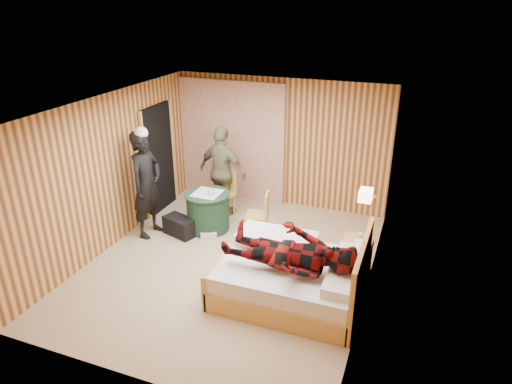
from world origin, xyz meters
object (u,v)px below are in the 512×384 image
at_px(bed, 292,276).
at_px(man_on_bed, 290,243).
at_px(chair_far, 224,189).
at_px(nightstand, 355,259).
at_px(wall_lamp, 366,195).
at_px(duffel_bag, 180,226).
at_px(woman_standing, 147,185).
at_px(round_table, 208,211).
at_px(man_at_table, 223,172).
at_px(chair_near, 261,212).

distance_m(bed, man_on_bed, 0.69).
bearing_deg(chair_far, nightstand, -6.04).
xyz_separation_m(wall_lamp, duffel_bag, (-3.13, 0.11, -1.14)).
height_order(chair_far, woman_standing, woman_standing).
relative_size(wall_lamp, bed, 0.13).
bearing_deg(bed, woman_standing, 163.44).
xyz_separation_m(round_table, man_at_table, (0.00, 0.67, 0.51)).
distance_m(bed, chair_far, 2.78).
height_order(wall_lamp, chair_far, wall_lamp).
bearing_deg(duffel_bag, man_on_bed, -9.34).
height_order(duffel_bag, woman_standing, woman_standing).
height_order(wall_lamp, woman_standing, woman_standing).
bearing_deg(nightstand, chair_near, 158.81).
height_order(nightstand, round_table, round_table).
relative_size(bed, woman_standing, 1.06).
xyz_separation_m(bed, chair_far, (-1.93, 1.99, 0.24)).
bearing_deg(man_on_bed, duffel_bag, 152.76).
height_order(bed, chair_near, bed).
bearing_deg(man_at_table, man_on_bed, 143.01).
xyz_separation_m(wall_lamp, chair_far, (-2.73, 1.12, -0.76)).
distance_m(woman_standing, man_at_table, 1.47).
xyz_separation_m(chair_far, woman_standing, (-0.90, -1.14, 0.39)).
relative_size(bed, chair_near, 2.36).
distance_m(duffel_bag, woman_standing, 0.93).
bearing_deg(round_table, nightstand, -12.56).
relative_size(nightstand, woman_standing, 0.33).
bearing_deg(nightstand, man_on_bed, -126.83).
bearing_deg(man_on_bed, round_table, 141.46).
xyz_separation_m(nightstand, woman_standing, (-3.59, 0.10, 0.63)).
distance_m(wall_lamp, duffel_bag, 3.33).
height_order(wall_lamp, chair_near, wall_lamp).
relative_size(woman_standing, man_on_bed, 1.05).
xyz_separation_m(woman_standing, man_at_table, (0.88, 1.18, -0.07)).
bearing_deg(wall_lamp, bed, -132.42).
bearing_deg(woman_standing, duffel_bag, -69.97).
distance_m(wall_lamp, chair_near, 2.02).
bearing_deg(chair_near, duffel_bag, -84.97).
bearing_deg(nightstand, woman_standing, 178.48).
bearing_deg(man_on_bed, chair_near, 121.17).
bearing_deg(man_on_bed, woman_standing, 159.48).
distance_m(chair_near, woman_standing, 2.00).
bearing_deg(man_on_bed, chair_far, 131.45).
bearing_deg(woman_standing, chair_far, -34.10).
bearing_deg(duffel_bag, chair_far, 86.09).
distance_m(round_table, chair_near, 1.00).
height_order(round_table, man_on_bed, man_on_bed).
bearing_deg(woman_standing, man_at_table, -32.47).
distance_m(chair_far, chair_near, 1.12).
height_order(duffel_bag, man_on_bed, man_on_bed).
bearing_deg(man_at_table, nightstand, 166.46).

